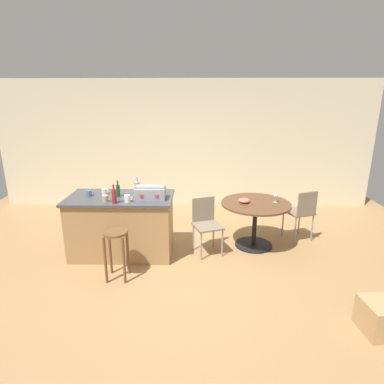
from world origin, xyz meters
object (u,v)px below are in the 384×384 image
object	(u,v)px
folding_chair_near	(302,211)
bottle_1	(118,190)
wooden_stool	(116,245)
wine_glass	(276,196)
folding_chair_far	(206,221)
cup_0	(104,191)
bottle_0	(114,196)
cup_4	(147,189)
serving_bowl	(244,201)
kitchen_island	(122,225)
cup_2	(128,199)
dining_table	(255,213)
bottle_2	(137,188)
toolbox	(150,193)
cup_3	(89,193)
cup_1	(105,199)

from	to	relation	value
folding_chair_near	bottle_1	xyz separation A→B (m)	(-2.89, -0.51, 0.49)
wooden_stool	wine_glass	size ratio (longest dim) A/B	4.71
folding_chair_far	cup_0	world-z (taller)	cup_0
bottle_0	cup_4	world-z (taller)	bottle_0
folding_chair_near	serving_bowl	distance (m)	1.04
cup_0	kitchen_island	bearing A→B (deg)	-25.70
wine_glass	serving_bowl	world-z (taller)	wine_glass
folding_chair_near	cup_2	xyz separation A→B (m)	(-2.70, -0.76, 0.44)
folding_chair_near	cup_4	bearing A→B (deg)	-173.69
folding_chair_far	dining_table	bearing A→B (deg)	15.25
bottle_2	wine_glass	bearing A→B (deg)	5.47
toolbox	folding_chair_far	bearing A→B (deg)	11.29
bottle_1	folding_chair_far	bearing A→B (deg)	3.37
wooden_stool	cup_3	size ratio (longest dim) A/B	5.98
wooden_stool	bottle_2	bearing A→B (deg)	79.56
toolbox	cup_4	world-z (taller)	toolbox
kitchen_island	cup_3	size ratio (longest dim) A/B	13.76
dining_table	cup_0	distance (m)	2.37
cup_4	serving_bowl	bearing A→B (deg)	2.13
cup_0	cup_2	xyz separation A→B (m)	(0.43, -0.38, 0.01)
wooden_stool	cup_1	bearing A→B (deg)	116.47
cup_0	wooden_stool	bearing A→B (deg)	-67.34
toolbox	wine_glass	distance (m)	1.96
cup_4	wine_glass	size ratio (longest dim) A/B	0.84
cup_1	serving_bowl	bearing A→B (deg)	14.75
cup_0	serving_bowl	world-z (taller)	cup_0
wooden_stool	wine_glass	xyz separation A→B (m)	(2.29, 1.03, 0.36)
dining_table	cup_2	size ratio (longest dim) A/B	9.29
wooden_stool	wine_glass	world-z (taller)	wine_glass
wine_glass	serving_bowl	bearing A→B (deg)	-177.30
folding_chair_near	cup_0	xyz separation A→B (m)	(-3.14, -0.38, 0.43)
toolbox	cup_0	size ratio (longest dim) A/B	3.80
wooden_stool	folding_chair_near	size ratio (longest dim) A/B	0.77
bottle_2	cup_2	world-z (taller)	bottle_2
bottle_0	bottle_1	bearing A→B (deg)	93.52
folding_chair_near	bottle_0	distance (m)	3.03
cup_0	cup_2	distance (m)	0.58
bottle_1	cup_0	xyz separation A→B (m)	(-0.24, 0.13, -0.05)
cup_0	cup_3	size ratio (longest dim) A/B	1.00
bottle_2	bottle_0	bearing A→B (deg)	-120.50
bottle_1	bottle_2	distance (m)	0.28
kitchen_island	wooden_stool	xyz separation A→B (m)	(0.09, -0.72, 0.02)
wooden_stool	dining_table	size ratio (longest dim) A/B	0.62
folding_chair_near	bottle_2	xyz separation A→B (m)	(-2.63, -0.40, 0.50)
toolbox	bottle_2	size ratio (longest dim) A/B	1.55
cup_3	bottle_1	bearing A→B (deg)	-1.50
wooden_stool	bottle_1	size ratio (longest dim) A/B	2.73
bottle_2	cup_3	world-z (taller)	bottle_2
dining_table	cup_3	xyz separation A→B (m)	(-2.53, -0.28, 0.40)
folding_chair_near	toolbox	bearing A→B (deg)	-166.05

